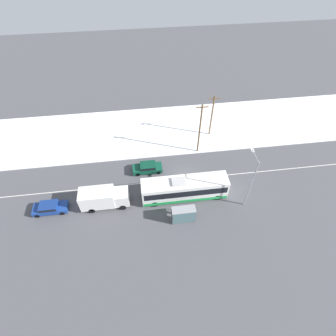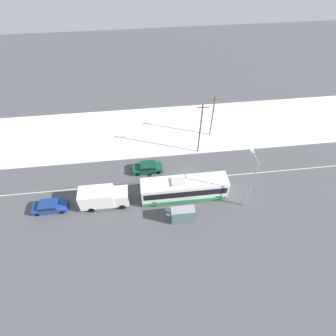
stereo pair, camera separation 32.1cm
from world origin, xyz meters
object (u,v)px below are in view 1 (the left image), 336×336
(bus_shelter, at_px, (184,214))
(utility_pole_snowlot, at_px, (212,115))
(parked_car_near_truck, at_px, (50,207))
(utility_pole_roadside, at_px, (200,129))
(sedan_car, at_px, (148,167))
(streetlamp, at_px, (251,177))
(city_bus, at_px, (185,189))
(pedestrian_at_stop, at_px, (177,210))
(box_truck, at_px, (103,198))

(bus_shelter, distance_m, utility_pole_snowlot, 18.33)
(parked_car_near_truck, relative_size, utility_pole_roadside, 0.49)
(sedan_car, relative_size, streetlamp, 0.52)
(city_bus, xyz_separation_m, utility_pole_roadside, (3.70, 8.67, 3.04))
(utility_pole_snowlot, bearing_deg, pedestrian_at_stop, -117.36)
(city_bus, height_order, streetlamp, streetlamp)
(streetlamp, xyz_separation_m, utility_pole_snowlot, (-1.30, 14.61, -1.17))
(parked_car_near_truck, bearing_deg, utility_pole_roadside, 21.91)
(box_truck, distance_m, bus_shelter, 10.92)
(parked_car_near_truck, distance_m, streetlamp, 26.50)
(box_truck, bearing_deg, pedestrian_at_stop, -16.38)
(city_bus, relative_size, box_truck, 1.83)
(box_truck, height_order, utility_pole_snowlot, utility_pole_snowlot)
(pedestrian_at_stop, distance_m, streetlamp, 10.26)
(pedestrian_at_stop, distance_m, utility_pole_roadside, 13.18)
(city_bus, bearing_deg, bus_shelter, -100.93)
(parked_car_near_truck, distance_m, utility_pole_snowlot, 28.02)
(utility_pole_snowlot, bearing_deg, city_bus, -117.65)
(sedan_car, xyz_separation_m, utility_pole_roadside, (8.40, 3.27, 3.95))
(sedan_car, bearing_deg, city_bus, 131.05)
(streetlamp, bearing_deg, utility_pole_snowlot, 95.08)
(box_truck, height_order, pedestrian_at_stop, box_truck)
(parked_car_near_truck, xyz_separation_m, bus_shelter, (17.38, -3.89, 0.91))
(sedan_car, bearing_deg, parked_car_near_truck, 22.31)
(sedan_car, relative_size, bus_shelter, 1.46)
(pedestrian_at_stop, bearing_deg, city_bus, 63.91)
(utility_pole_roadside, distance_m, utility_pole_snowlot, 4.93)
(box_truck, bearing_deg, city_bus, 0.43)
(parked_car_near_truck, height_order, utility_pole_snowlot, utility_pole_snowlot)
(sedan_car, height_order, utility_pole_snowlot, utility_pole_snowlot)
(utility_pole_roadside, bearing_deg, utility_pole_snowlot, 53.53)
(sedan_car, xyz_separation_m, parked_car_near_truck, (-13.45, -5.52, -0.02))
(city_bus, distance_m, utility_pole_snowlot, 14.42)
(parked_car_near_truck, height_order, bus_shelter, bus_shelter)
(bus_shelter, distance_m, utility_pole_roadside, 13.79)
(streetlamp, height_order, utility_pole_roadside, utility_pole_roadside)
(pedestrian_at_stop, bearing_deg, streetlamp, 5.38)
(streetlamp, distance_m, utility_pole_snowlot, 14.71)
(box_truck, distance_m, streetlamp, 19.29)
(utility_pole_roadside, bearing_deg, city_bus, -113.09)
(city_bus, relative_size, parked_car_near_truck, 2.61)
(parked_car_near_truck, height_order, pedestrian_at_stop, pedestrian_at_stop)
(city_bus, bearing_deg, sedan_car, 131.05)
(sedan_car, distance_m, parked_car_near_truck, 14.54)
(city_bus, distance_m, streetlamp, 8.88)
(utility_pole_roadside, bearing_deg, pedestrian_at_stop, -113.86)
(city_bus, xyz_separation_m, pedestrian_at_stop, (-1.41, -2.89, -0.69))
(box_truck, xyz_separation_m, utility_pole_roadside, (14.66, 8.75, 3.09))
(utility_pole_roadside, height_order, utility_pole_snowlot, utility_pole_roadside)
(box_truck, xyz_separation_m, streetlamp, (18.86, -1.93, 3.57))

